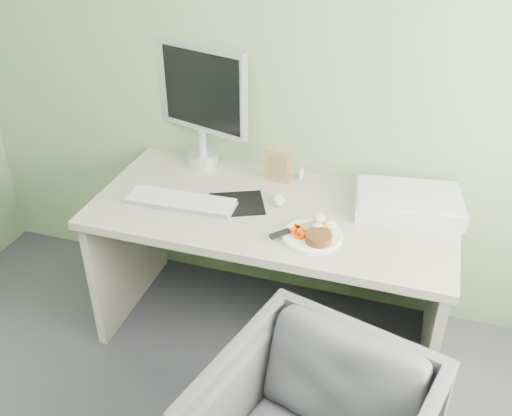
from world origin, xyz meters
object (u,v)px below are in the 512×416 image
(plate, at_px, (312,236))
(scanner, at_px, (408,203))
(desk, at_px, (272,241))
(monitor, at_px, (202,99))

(plate, bearing_deg, scanner, 43.81)
(desk, bearing_deg, plate, -38.03)
(scanner, bearing_deg, desk, -172.37)
(plate, distance_m, scanner, 0.49)
(plate, distance_m, monitor, 0.89)
(plate, bearing_deg, monitor, 143.79)
(plate, height_order, scanner, scanner)
(scanner, relative_size, monitor, 0.76)
(desk, xyz_separation_m, scanner, (0.57, 0.17, 0.22))
(scanner, bearing_deg, monitor, 162.99)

